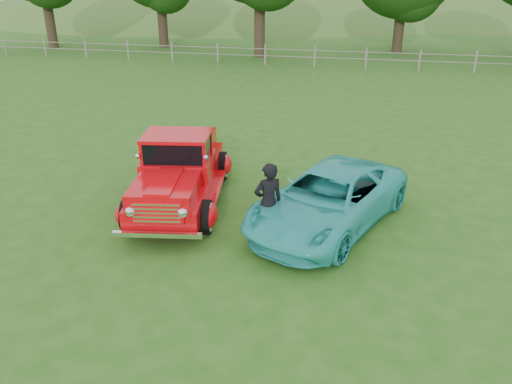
# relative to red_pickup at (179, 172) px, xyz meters

# --- Properties ---
(ground) EXTENTS (140.00, 140.00, 0.00)m
(ground) POSITION_rel_red_pickup_xyz_m (1.03, -2.10, -0.80)
(ground) COLOR #265416
(ground) RESTS_ON ground
(distant_hills) EXTENTS (116.00, 60.00, 18.00)m
(distant_hills) POSITION_rel_red_pickup_xyz_m (-3.05, 57.37, -5.34)
(distant_hills) COLOR #395F23
(distant_hills) RESTS_ON ground
(fence_line) EXTENTS (48.00, 0.12, 1.20)m
(fence_line) POSITION_rel_red_pickup_xyz_m (1.03, 19.90, -0.19)
(fence_line) COLOR slate
(fence_line) RESTS_ON ground
(red_pickup) EXTENTS (2.82, 5.20, 1.78)m
(red_pickup) POSITION_rel_red_pickup_xyz_m (0.00, 0.00, 0.00)
(red_pickup) COLOR black
(red_pickup) RESTS_ON ground
(teal_sedan) EXTENTS (3.75, 5.06, 1.28)m
(teal_sedan) POSITION_rel_red_pickup_xyz_m (3.61, -0.43, -0.16)
(teal_sedan) COLOR #2DB5B0
(teal_sedan) RESTS_ON ground
(man) EXTENTS (0.76, 0.70, 1.73)m
(man) POSITION_rel_red_pickup_xyz_m (2.45, -1.37, 0.07)
(man) COLOR black
(man) RESTS_ON ground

